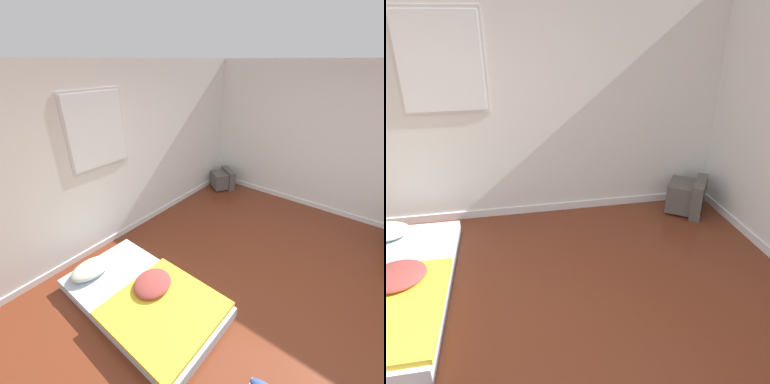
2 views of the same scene
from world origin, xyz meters
TOP-DOWN VIEW (x-y plane):
  - ground_plane at (0.00, 0.00)m, footprint 20.00×20.00m
  - wall_back at (-0.00, 2.67)m, footprint 8.07×0.08m
  - wall_right at (2.87, 0.00)m, footprint 0.08×7.68m
  - mattress_bed at (-0.77, 1.36)m, footprint 1.10×1.95m
  - crt_tv at (2.45, 2.30)m, footprint 0.60×0.60m

SIDE VIEW (x-z plane):
  - ground_plane at x=0.00m, z-range 0.00..0.00m
  - mattress_bed at x=-0.77m, z-range -0.04..0.25m
  - crt_tv at x=2.45m, z-range -0.01..0.41m
  - wall_right at x=2.87m, z-range -0.01..2.59m
  - wall_back at x=0.00m, z-range -0.01..2.59m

